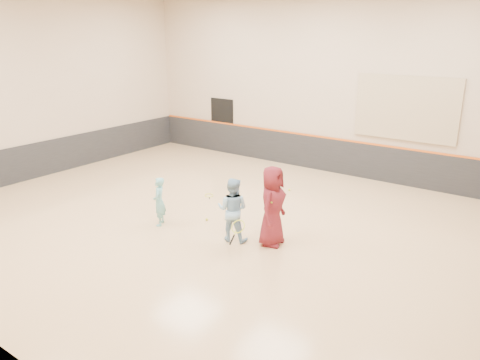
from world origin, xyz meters
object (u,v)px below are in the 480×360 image
Objects in this scene: girl at (159,201)px; instructor at (233,210)px; spare_racket at (209,195)px; young_man at (272,206)px.

girl is 0.82× the size of instructor.
spare_racket is at bearing -58.19° from instructor.
spare_racket is (-2.46, 2.09, -0.74)m from instructor.
instructor is at bearing -40.31° from spare_racket.
girl is 0.67× the size of young_man.
instructor is 0.96m from young_man.
girl is 2.11m from instructor.
girl is at bearing -81.05° from spare_racket.
instructor is 2.61× the size of spare_racket.
instructor is at bearing 66.88° from girl.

